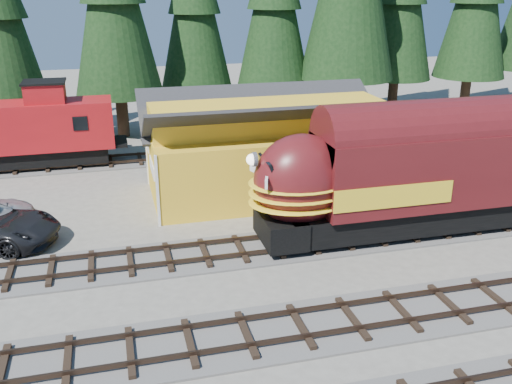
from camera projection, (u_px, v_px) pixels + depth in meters
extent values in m
plane|color=#6B665B|center=(345.00, 290.00, 20.80)|extent=(120.00, 120.00, 0.00)
cube|color=#4C4947|center=(510.00, 220.00, 26.78)|extent=(68.00, 3.20, 0.08)
cube|color=#38281E|center=(500.00, 210.00, 27.36)|extent=(68.00, 0.08, 0.16)
cube|color=#4C4947|center=(77.00, 165.00, 34.76)|extent=(32.00, 3.20, 0.08)
cube|color=#38281E|center=(76.00, 165.00, 34.04)|extent=(32.00, 0.08, 0.16)
cube|color=#38281E|center=(77.00, 158.00, 35.34)|extent=(32.00, 0.08, 0.16)
cube|color=gold|center=(268.00, 162.00, 29.74)|extent=(12.00, 6.00, 3.40)
cube|color=yellow|center=(268.00, 117.00, 28.89)|extent=(11.88, 3.30, 1.44)
cube|color=white|center=(152.00, 168.00, 27.23)|extent=(0.06, 2.40, 0.60)
cone|color=black|center=(194.00, 4.00, 42.48)|extent=(5.47, 5.47, 12.47)
cube|color=black|center=(442.00, 210.00, 25.61)|extent=(14.83, 2.65, 1.14)
cube|color=#511215|center=(464.00, 164.00, 25.06)|extent=(13.53, 3.12, 3.12)
ellipsoid|color=#511215|center=(301.00, 180.00, 23.31)|extent=(3.95, 3.06, 3.85)
sphere|color=white|center=(252.00, 160.00, 22.46)|extent=(0.46, 0.46, 0.46)
cube|color=black|center=(37.00, 156.00, 33.98)|extent=(8.25, 2.13, 0.92)
cube|color=#A31116|center=(33.00, 126.00, 33.34)|extent=(9.16, 2.66, 2.75)
cube|color=#A31116|center=(45.00, 92.00, 32.89)|extent=(2.20, 2.02, 1.10)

